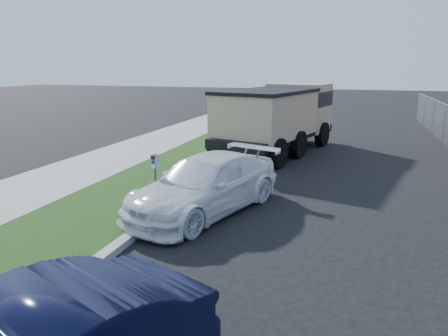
% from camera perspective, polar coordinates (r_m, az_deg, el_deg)
% --- Properties ---
extents(ground, '(120.00, 120.00, 0.00)m').
position_cam_1_polar(ground, '(9.49, 6.28, -7.93)').
color(ground, black).
rests_on(ground, ground).
extents(streetside, '(6.12, 50.00, 0.15)m').
position_cam_1_polar(streetside, '(13.34, -15.95, -1.53)').
color(streetside, gray).
rests_on(streetside, ground).
extents(parking_meter, '(0.22, 0.17, 1.39)m').
position_cam_1_polar(parking_meter, '(10.00, -9.81, -0.03)').
color(parking_meter, '#3F4247').
rests_on(parking_meter, ground).
extents(white_wagon, '(3.38, 5.16, 1.39)m').
position_cam_1_polar(white_wagon, '(10.12, -2.43, -2.26)').
color(white_wagon, white).
rests_on(white_wagon, ground).
extents(dump_truck, '(4.33, 7.58, 2.81)m').
position_cam_1_polar(dump_truck, '(17.43, 7.90, 7.57)').
color(dump_truck, black).
rests_on(dump_truck, ground).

